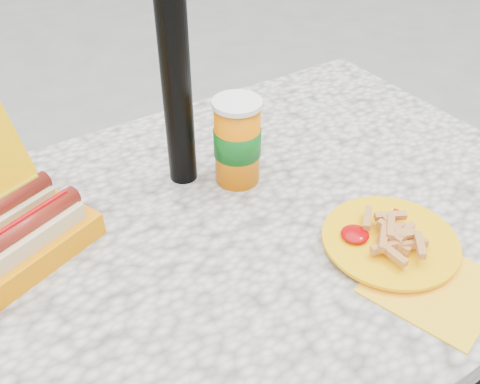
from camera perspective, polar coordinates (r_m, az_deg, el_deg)
picnic_table at (r=0.96m, az=-1.07°, el=-8.29°), size 1.20×0.80×0.75m
hotdog_box at (r=0.88m, az=-23.46°, el=-4.00°), size 0.29×0.28×0.18m
fries_plate at (r=0.87m, az=16.00°, el=-5.29°), size 0.22×0.31×0.04m
soda_cup at (r=0.94m, az=-0.29°, el=5.40°), size 0.09×0.09×0.16m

